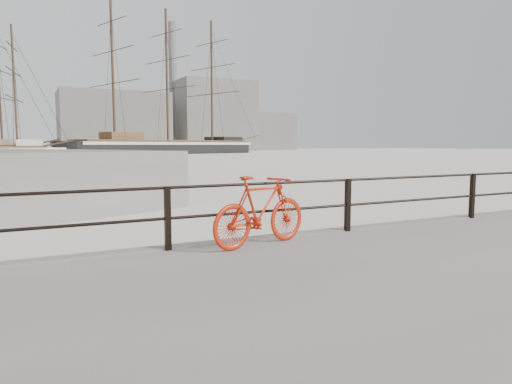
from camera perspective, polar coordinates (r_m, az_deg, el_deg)
name	(u,v)px	position (r m, az deg, el deg)	size (l,w,h in m)	color
ground	(342,247)	(9.10, 10.69, -6.82)	(400.00, 400.00, 0.00)	white
guardrail	(348,205)	(8.84, 11.39, -1.61)	(28.00, 0.10, 1.00)	black
bicycle	(261,211)	(7.40, 0.61, -2.35)	(1.91, 0.29, 1.15)	red
barque_black	(168,154)	(102.91, -10.89, 4.70)	(57.08, 18.68, 32.50)	black
industrial_west	(114,122)	(149.37, -17.30, 8.34)	(32.00, 18.00, 18.00)	gray
industrial_mid	(214,116)	(163.90, -5.33, 9.39)	(26.00, 20.00, 24.00)	gray
industrial_east	(264,132)	(177.88, 1.04, 7.53)	(20.00, 16.00, 14.00)	gray
smokestack	(173,87)	(165.24, -10.32, 12.78)	(2.80, 2.80, 44.00)	gray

